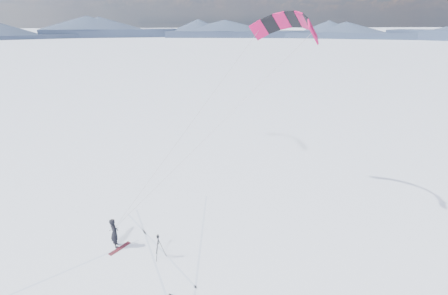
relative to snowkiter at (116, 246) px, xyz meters
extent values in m
plane|color=white|center=(1.18, -2.97, 0.00)|extent=(1800.00, 1800.00, 0.00)
cube|color=#1C273E|center=(176.20, 264.92, 2.37)|extent=(150.19, 119.71, 4.74)
cone|color=#1C273E|center=(176.20, 264.92, 4.74)|extent=(88.58, 88.58, 8.00)
cube|color=#1C273E|center=(79.73, 307.24, 2.37)|extent=(156.46, 80.45, 4.74)
cone|color=#1C273E|center=(79.73, 307.24, 4.74)|extent=(77.75, 77.75, 8.00)
cube|color=#1C273E|center=(-25.25, 315.94, 2.37)|extent=(153.20, 57.23, 4.74)
cone|color=#1C273E|center=(-25.25, 315.94, 4.74)|extent=(69.07, 69.07, 8.00)
cube|color=silver|center=(-0.42, -2.37, 0.00)|extent=(6.45, 7.79, 0.01)
cube|color=silver|center=(1.28, -0.07, 0.00)|extent=(11.66, 3.07, 0.01)
imported|color=black|center=(0.00, 0.00, 0.00)|extent=(0.66, 0.81, 1.93)
cube|color=maroon|center=(0.24, -0.32, 0.02)|extent=(1.26, 1.23, 0.04)
cylinder|color=black|center=(2.84, -1.53, 0.65)|extent=(0.42, 0.04, 1.30)
cylinder|color=black|center=(2.54, -1.36, 0.65)|extent=(0.25, 0.38, 1.30)
cylinder|color=black|center=(2.55, -1.70, 0.65)|extent=(0.23, 0.39, 1.30)
cylinder|color=black|center=(2.64, -1.53, 1.11)|extent=(0.04, 0.04, 0.38)
cube|color=black|center=(2.64, -1.53, 1.36)|extent=(0.08, 0.08, 0.05)
cube|color=black|center=(2.64, -1.53, 1.46)|extent=(0.14, 0.10, 0.11)
cylinder|color=black|center=(2.64, -1.43, 1.46)|extent=(0.08, 0.11, 0.08)
cube|color=#B00A43|center=(12.65, 2.14, 12.35)|extent=(1.13, 1.19, 1.50)
cube|color=black|center=(12.78, 3.01, 12.74)|extent=(0.92, 1.27, 1.37)
cube|color=#B00A43|center=(12.70, 3.97, 12.99)|extent=(1.07, 1.27, 1.22)
cube|color=black|center=(12.43, 4.93, 13.07)|extent=(1.24, 1.26, 1.06)
cube|color=#B00A43|center=(11.97, 5.82, 12.99)|extent=(1.39, 1.18, 1.22)
cube|color=black|center=(11.37, 6.56, 12.74)|extent=(1.51, 1.04, 1.37)
cube|color=#B00A43|center=(10.68, 7.11, 12.35)|extent=(1.58, 0.84, 1.50)
cylinder|color=gray|center=(6.32, 1.07, 6.79)|extent=(12.67, 2.17, 11.13)
cylinder|color=gray|center=(5.34, 3.55, 6.79)|extent=(10.70, 7.13, 11.13)
cylinder|color=black|center=(0.00, 0.00, 1.23)|extent=(0.52, 0.23, 0.03)
camera|label=1|loc=(3.59, -17.38, 12.86)|focal=26.00mm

